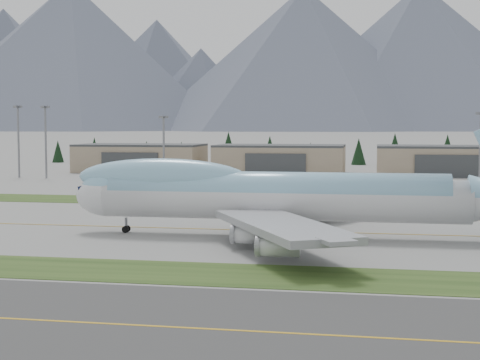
% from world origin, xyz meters
% --- Properties ---
extents(ground, '(7000.00, 7000.00, 0.00)m').
position_xyz_m(ground, '(0.00, 0.00, 0.00)').
color(ground, gray).
rests_on(ground, ground).
extents(grass_strip_near, '(400.00, 14.00, 0.08)m').
position_xyz_m(grass_strip_near, '(0.00, -38.00, 0.00)').
color(grass_strip_near, '#274217').
rests_on(grass_strip_near, ground).
extents(grass_strip_far, '(400.00, 18.00, 0.08)m').
position_xyz_m(grass_strip_far, '(0.00, 45.00, 0.00)').
color(grass_strip_far, '#274217').
rests_on(grass_strip_far, ground).
extents(asphalt_taxiway, '(400.00, 32.00, 0.04)m').
position_xyz_m(asphalt_taxiway, '(0.00, -62.00, 0.00)').
color(asphalt_taxiway, '#3D3D3D').
rests_on(asphalt_taxiway, ground).
extents(taxiway_line_main, '(400.00, 0.40, 0.02)m').
position_xyz_m(taxiway_line_main, '(0.00, 0.00, 0.00)').
color(taxiway_line_main, gold).
rests_on(taxiway_line_main, ground).
extents(taxiway_line_near, '(400.00, 0.40, 0.02)m').
position_xyz_m(taxiway_line_near, '(0.00, -62.00, 0.00)').
color(taxiway_line_near, gold).
rests_on(taxiway_line_near, ground).
extents(boeing_747_freighter, '(78.69, 68.66, 20.94)m').
position_xyz_m(boeing_747_freighter, '(4.83, -6.30, 6.90)').
color(boeing_747_freighter, silver).
rests_on(boeing_747_freighter, ground).
extents(hangar_left, '(48.00, 26.60, 10.80)m').
position_xyz_m(hangar_left, '(-70.00, 149.90, 5.39)').
color(hangar_left, gray).
rests_on(hangar_left, ground).
extents(hangar_center, '(48.00, 26.60, 10.80)m').
position_xyz_m(hangar_center, '(-15.00, 149.90, 5.39)').
color(hangar_center, gray).
rests_on(hangar_center, ground).
extents(hangar_right, '(48.00, 26.60, 10.80)m').
position_xyz_m(hangar_right, '(45.00, 149.90, 5.39)').
color(hangar_right, gray).
rests_on(hangar_right, ground).
extents(floodlight_masts, '(206.28, 9.94, 24.99)m').
position_xyz_m(floodlight_masts, '(-2.71, 110.03, 16.22)').
color(floodlight_masts, slate).
rests_on(floodlight_masts, ground).
extents(service_vehicle_a, '(2.89, 3.71, 1.18)m').
position_xyz_m(service_vehicle_a, '(-21.31, 116.01, 0.00)').
color(service_vehicle_a, white).
rests_on(service_vehicle_a, ground).
extents(service_vehicle_b, '(3.63, 1.67, 1.15)m').
position_xyz_m(service_vehicle_b, '(3.27, 118.31, 0.00)').
color(service_vehicle_b, gold).
rests_on(service_vehicle_b, ground).
extents(conifer_belt, '(270.60, 14.12, 15.16)m').
position_xyz_m(conifer_belt, '(15.47, 211.09, 6.66)').
color(conifer_belt, black).
rests_on(conifer_belt, ground).
extents(mountain_ridge_front, '(4320.34, 1298.35, 486.59)m').
position_xyz_m(mountain_ridge_front, '(-32.04, 2206.25, 223.08)').
color(mountain_ridge_front, '#4D5566').
rests_on(mountain_ridge_front, ground).
extents(mountain_ridge_rear, '(4545.23, 1051.19, 525.60)m').
position_xyz_m(mountain_ridge_rear, '(163.81, 2900.00, 254.05)').
color(mountain_ridge_rear, '#4D5566').
rests_on(mountain_ridge_rear, ground).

